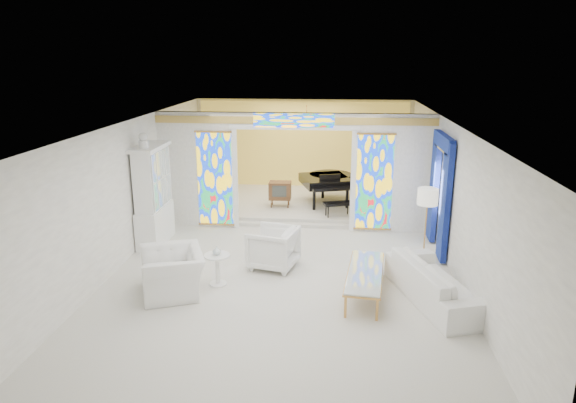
# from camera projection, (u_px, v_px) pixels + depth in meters

# --- Properties ---
(floor) EXTENTS (12.00, 12.00, 0.00)m
(floor) POSITION_uv_depth(u_px,v_px,m) (287.00, 256.00, 11.56)
(floor) COLOR silver
(floor) RESTS_ON ground
(ceiling) EXTENTS (7.00, 12.00, 0.02)m
(ceiling) POSITION_uv_depth(u_px,v_px,m) (287.00, 123.00, 10.73)
(ceiling) COLOR white
(ceiling) RESTS_ON wall_back
(wall_back) EXTENTS (7.00, 0.02, 3.00)m
(wall_back) POSITION_uv_depth(u_px,v_px,m) (304.00, 145.00, 16.89)
(wall_back) COLOR white
(wall_back) RESTS_ON floor
(wall_front) EXTENTS (7.00, 0.02, 3.00)m
(wall_front) POSITION_uv_depth(u_px,v_px,m) (234.00, 338.00, 5.40)
(wall_front) COLOR white
(wall_front) RESTS_ON floor
(wall_left) EXTENTS (0.02, 12.00, 3.00)m
(wall_left) POSITION_uv_depth(u_px,v_px,m) (131.00, 189.00, 11.45)
(wall_left) COLOR white
(wall_left) RESTS_ON floor
(wall_right) EXTENTS (0.02, 12.00, 3.00)m
(wall_right) POSITION_uv_depth(u_px,v_px,m) (451.00, 196.00, 10.84)
(wall_right) COLOR white
(wall_right) RESTS_ON floor
(partition_wall) EXTENTS (7.00, 0.22, 3.00)m
(partition_wall) POSITION_uv_depth(u_px,v_px,m) (294.00, 166.00, 13.01)
(partition_wall) COLOR white
(partition_wall) RESTS_ON floor
(stained_glass_left) EXTENTS (0.90, 0.04, 2.40)m
(stained_glass_left) POSITION_uv_depth(u_px,v_px,m) (215.00, 179.00, 13.19)
(stained_glass_left) COLOR gold
(stained_glass_left) RESTS_ON partition_wall
(stained_glass_right) EXTENTS (0.90, 0.04, 2.40)m
(stained_glass_right) POSITION_uv_depth(u_px,v_px,m) (374.00, 182.00, 12.83)
(stained_glass_right) COLOR gold
(stained_glass_right) RESTS_ON partition_wall
(stained_glass_transom) EXTENTS (2.00, 0.04, 0.34)m
(stained_glass_transom) POSITION_uv_depth(u_px,v_px,m) (294.00, 121.00, 12.59)
(stained_glass_transom) COLOR gold
(stained_glass_transom) RESTS_ON partition_wall
(alcove_platform) EXTENTS (6.80, 3.80, 0.18)m
(alcove_platform) POSITION_uv_depth(u_px,v_px,m) (299.00, 202.00, 15.46)
(alcove_platform) COLOR silver
(alcove_platform) RESTS_ON floor
(gold_curtain_back) EXTENTS (6.70, 0.10, 2.90)m
(gold_curtain_back) POSITION_uv_depth(u_px,v_px,m) (303.00, 146.00, 16.77)
(gold_curtain_back) COLOR #F9D656
(gold_curtain_back) RESTS_ON wall_back
(chandelier) EXTENTS (0.48, 0.48, 0.30)m
(chandelier) POSITION_uv_depth(u_px,v_px,m) (307.00, 121.00, 14.67)
(chandelier) COLOR #C08943
(chandelier) RESTS_ON ceiling
(blue_drapes) EXTENTS (0.14, 1.85, 2.65)m
(blue_drapes) POSITION_uv_depth(u_px,v_px,m) (440.00, 184.00, 11.50)
(blue_drapes) COLOR navy
(blue_drapes) RESTS_ON wall_right
(china_cabinet) EXTENTS (0.56, 1.46, 2.72)m
(china_cabinet) POSITION_uv_depth(u_px,v_px,m) (153.00, 196.00, 12.09)
(china_cabinet) COLOR white
(china_cabinet) RESTS_ON floor
(armchair_left) EXTENTS (1.51, 1.60, 0.83)m
(armchair_left) POSITION_uv_depth(u_px,v_px,m) (173.00, 272.00, 9.70)
(armchair_left) COLOR silver
(armchair_left) RESTS_ON floor
(armchair_right) EXTENTS (1.15, 1.13, 0.87)m
(armchair_right) POSITION_uv_depth(u_px,v_px,m) (273.00, 248.00, 10.88)
(armchair_right) COLOR white
(armchair_right) RESTS_ON floor
(sofa) EXTENTS (1.71, 2.71, 0.74)m
(sofa) POSITION_uv_depth(u_px,v_px,m) (437.00, 282.00, 9.40)
(sofa) COLOR silver
(sofa) RESTS_ON floor
(side_table) EXTENTS (0.59, 0.59, 0.63)m
(side_table) POSITION_uv_depth(u_px,v_px,m) (217.00, 265.00, 10.03)
(side_table) COLOR white
(side_table) RESTS_ON floor
(vase) EXTENTS (0.17, 0.17, 0.17)m
(vase) POSITION_uv_depth(u_px,v_px,m) (217.00, 250.00, 9.95)
(vase) COLOR silver
(vase) RESTS_ON side_table
(coffee_table) EXTENTS (0.88, 2.16, 0.47)m
(coffee_table) POSITION_uv_depth(u_px,v_px,m) (365.00, 273.00, 9.63)
(coffee_table) COLOR silver
(coffee_table) RESTS_ON floor
(floor_lamp) EXTENTS (0.54, 0.54, 1.73)m
(floor_lamp) POSITION_uv_depth(u_px,v_px,m) (428.00, 201.00, 10.58)
(floor_lamp) COLOR #C08943
(floor_lamp) RESTS_ON floor
(grand_piano) EXTENTS (1.76, 2.68, 0.97)m
(grand_piano) POSITION_uv_depth(u_px,v_px,m) (328.00, 180.00, 15.02)
(grand_piano) COLOR black
(grand_piano) RESTS_ON alcove_platform
(tv_console) EXTENTS (0.63, 0.44, 0.72)m
(tv_console) POSITION_uv_depth(u_px,v_px,m) (280.00, 191.00, 14.62)
(tv_console) COLOR brown
(tv_console) RESTS_ON alcove_platform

